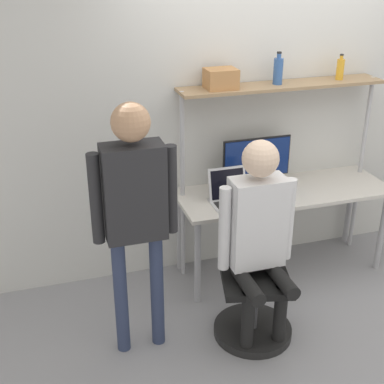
{
  "coord_description": "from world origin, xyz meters",
  "views": [
    {
      "loc": [
        -1.88,
        -3.23,
        2.55
      ],
      "look_at": [
        -0.95,
        -0.21,
        1.09
      ],
      "focal_mm": 50.0,
      "sensor_mm": 36.0,
      "label": 1
    }
  ],
  "objects_px": {
    "monitor": "(257,161)",
    "bottle_amber": "(340,69)",
    "bottle_blue": "(278,71)",
    "storage_box": "(221,79)",
    "person_seated": "(259,228)",
    "person_standing": "(135,201)",
    "laptop": "(229,193)",
    "cell_phone": "(258,199)",
    "office_chair": "(253,296)"
  },
  "relations": [
    {
      "from": "laptop",
      "to": "office_chair",
      "type": "relative_size",
      "value": 0.32
    },
    {
      "from": "cell_phone",
      "to": "storage_box",
      "type": "distance_m",
      "value": 0.97
    },
    {
      "from": "monitor",
      "to": "laptop",
      "type": "relative_size",
      "value": 1.9
    },
    {
      "from": "office_chair",
      "to": "person_standing",
      "type": "xyz_separation_m",
      "value": [
        -0.8,
        0.08,
        0.83
      ]
    },
    {
      "from": "monitor",
      "to": "cell_phone",
      "type": "bearing_deg",
      "value": -107.19
    },
    {
      "from": "monitor",
      "to": "bottle_amber",
      "type": "bearing_deg",
      "value": 2.69
    },
    {
      "from": "office_chair",
      "to": "bottle_blue",
      "type": "relative_size",
      "value": 3.82
    },
    {
      "from": "cell_phone",
      "to": "person_standing",
      "type": "height_order",
      "value": "person_standing"
    },
    {
      "from": "cell_phone",
      "to": "person_seated",
      "type": "distance_m",
      "value": 0.72
    },
    {
      "from": "laptop",
      "to": "bottle_amber",
      "type": "distance_m",
      "value": 1.33
    },
    {
      "from": "office_chair",
      "to": "person_standing",
      "type": "height_order",
      "value": "person_standing"
    },
    {
      "from": "monitor",
      "to": "cell_phone",
      "type": "relative_size",
      "value": 3.84
    },
    {
      "from": "monitor",
      "to": "storage_box",
      "type": "xyz_separation_m",
      "value": [
        -0.31,
        0.03,
        0.68
      ]
    },
    {
      "from": "person_seated",
      "to": "bottle_amber",
      "type": "height_order",
      "value": "bottle_amber"
    },
    {
      "from": "laptop",
      "to": "cell_phone",
      "type": "bearing_deg",
      "value": -6.39
    },
    {
      "from": "laptop",
      "to": "person_seated",
      "type": "distance_m",
      "value": 0.68
    },
    {
      "from": "storage_box",
      "to": "cell_phone",
      "type": "bearing_deg",
      "value": -46.62
    },
    {
      "from": "cell_phone",
      "to": "bottle_blue",
      "type": "height_order",
      "value": "bottle_blue"
    },
    {
      "from": "bottle_blue",
      "to": "storage_box",
      "type": "xyz_separation_m",
      "value": [
        -0.46,
        0.0,
        -0.03
      ]
    },
    {
      "from": "cell_phone",
      "to": "bottle_amber",
      "type": "relative_size",
      "value": 0.75
    },
    {
      "from": "bottle_blue",
      "to": "monitor",
      "type": "bearing_deg",
      "value": -167.98
    },
    {
      "from": "cell_phone",
      "to": "bottle_amber",
      "type": "xyz_separation_m",
      "value": [
        0.76,
        0.26,
        0.92
      ]
    },
    {
      "from": "person_seated",
      "to": "office_chair",
      "type": "bearing_deg",
      "value": 77.69
    },
    {
      "from": "laptop",
      "to": "monitor",
      "type": "bearing_deg",
      "value": 32.84
    },
    {
      "from": "office_chair",
      "to": "person_standing",
      "type": "relative_size",
      "value": 0.54
    },
    {
      "from": "office_chair",
      "to": "bottle_blue",
      "type": "distance_m",
      "value": 1.71
    },
    {
      "from": "person_standing",
      "to": "storage_box",
      "type": "xyz_separation_m",
      "value": [
        0.84,
        0.78,
        0.53
      ]
    },
    {
      "from": "person_seated",
      "to": "person_standing",
      "type": "distance_m",
      "value": 0.84
    },
    {
      "from": "bottle_blue",
      "to": "office_chair",
      "type": "bearing_deg",
      "value": -120.15
    },
    {
      "from": "person_standing",
      "to": "storage_box",
      "type": "distance_m",
      "value": 1.26
    },
    {
      "from": "monitor",
      "to": "cell_phone",
      "type": "xyz_separation_m",
      "value": [
        -0.07,
        -0.22,
        -0.22
      ]
    },
    {
      "from": "person_standing",
      "to": "bottle_blue",
      "type": "distance_m",
      "value": 1.62
    },
    {
      "from": "bottle_blue",
      "to": "bottle_amber",
      "type": "xyz_separation_m",
      "value": [
        0.54,
        0.0,
        -0.02
      ]
    },
    {
      "from": "person_seated",
      "to": "person_standing",
      "type": "height_order",
      "value": "person_standing"
    },
    {
      "from": "bottle_blue",
      "to": "laptop",
      "type": "bearing_deg",
      "value": -153.39
    },
    {
      "from": "storage_box",
      "to": "bottle_amber",
      "type": "bearing_deg",
      "value": 0.0
    },
    {
      "from": "cell_phone",
      "to": "bottle_blue",
      "type": "xyz_separation_m",
      "value": [
        0.22,
        0.26,
        0.94
      ]
    },
    {
      "from": "monitor",
      "to": "bottle_blue",
      "type": "distance_m",
      "value": 0.73
    },
    {
      "from": "person_standing",
      "to": "person_seated",
      "type": "bearing_deg",
      "value": -9.02
    },
    {
      "from": "office_chair",
      "to": "monitor",
      "type": "bearing_deg",
      "value": 67.28
    },
    {
      "from": "monitor",
      "to": "office_chair",
      "type": "relative_size",
      "value": 0.61
    },
    {
      "from": "bottle_blue",
      "to": "cell_phone",
      "type": "bearing_deg",
      "value": -130.94
    },
    {
      "from": "office_chair",
      "to": "bottle_blue",
      "type": "bearing_deg",
      "value": 59.85
    },
    {
      "from": "person_standing",
      "to": "bottle_amber",
      "type": "distance_m",
      "value": 2.07
    },
    {
      "from": "monitor",
      "to": "person_standing",
      "type": "height_order",
      "value": "person_standing"
    },
    {
      "from": "office_chair",
      "to": "bottle_blue",
      "type": "xyz_separation_m",
      "value": [
        0.5,
        0.86,
        1.39
      ]
    },
    {
      "from": "office_chair",
      "to": "bottle_amber",
      "type": "xyz_separation_m",
      "value": [
        1.04,
        0.86,
        1.37
      ]
    },
    {
      "from": "laptop",
      "to": "bottle_amber",
      "type": "bearing_deg",
      "value": 12.94
    },
    {
      "from": "monitor",
      "to": "person_standing",
      "type": "distance_m",
      "value": 1.38
    },
    {
      "from": "cell_phone",
      "to": "office_chair",
      "type": "height_order",
      "value": "office_chair"
    }
  ]
}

